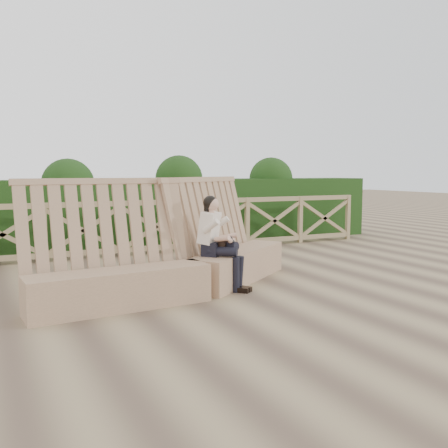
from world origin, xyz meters
name	(u,v)px	position (x,y,z in m)	size (l,w,h in m)	color
ground	(234,289)	(0.00, 0.00, 0.00)	(60.00, 60.00, 0.00)	brown
bench	(182,263)	(-0.71, 0.19, 0.41)	(4.25, 2.14, 1.62)	#916E53
woman	(217,238)	(-0.20, 0.12, 0.74)	(0.68, 0.74, 1.34)	black
guardrail	(155,227)	(0.00, 3.50, 0.55)	(10.10, 0.09, 1.10)	olive
hedge	(138,213)	(0.00, 4.70, 0.75)	(12.00, 1.20, 1.50)	black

